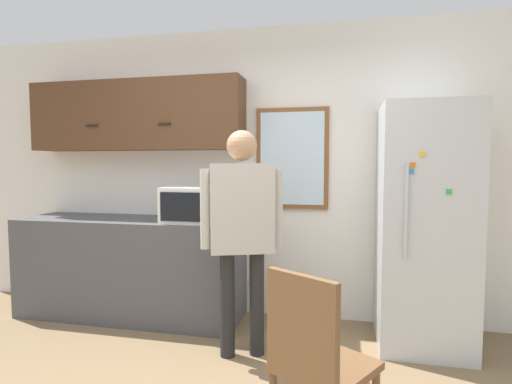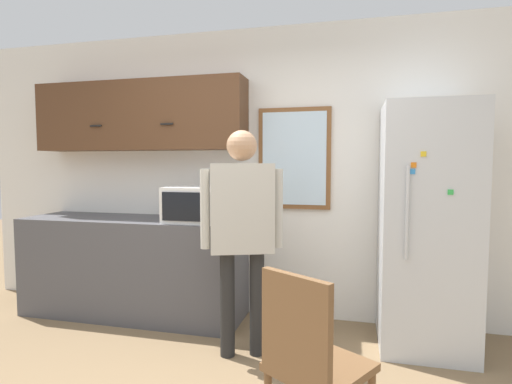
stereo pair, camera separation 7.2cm
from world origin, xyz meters
TOP-DOWN VIEW (x-y plane):
  - back_wall at (0.00, 1.89)m, footprint 6.00×0.06m
  - counter at (-1.15, 1.54)m, footprint 2.11×0.63m
  - upper_cabinets at (-1.15, 1.70)m, footprint 2.11×0.33m
  - microwave at (-0.46, 1.46)m, footprint 0.53×0.40m
  - person at (0.08, 1.00)m, footprint 0.58×0.36m
  - refrigerator at (1.43, 1.49)m, footprint 0.68×0.74m
  - chair at (0.69, 0.03)m, footprint 0.58×0.58m
  - window at (0.34, 1.85)m, footprint 0.67×0.05m

SIDE VIEW (x-z plane):
  - counter at x=-1.15m, z-range 0.00..0.93m
  - chair at x=0.69m, z-range 0.05..0.99m
  - refrigerator at x=1.43m, z-range 0.00..1.90m
  - person at x=0.08m, z-range 0.19..1.88m
  - microwave at x=-0.46m, z-range 0.93..1.24m
  - back_wall at x=0.00m, z-range 0.00..2.70m
  - window at x=0.34m, z-range 1.03..1.95m
  - upper_cabinets at x=-1.15m, z-range 1.57..2.23m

